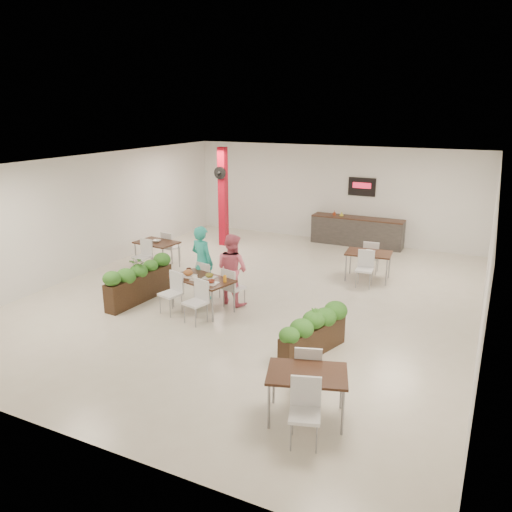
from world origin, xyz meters
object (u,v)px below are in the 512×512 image
Objects in this scene: diner_man at (202,262)px; planter_left at (139,279)px; planter_right at (313,331)px; red_column at (223,196)px; service_counter at (357,231)px; side_table_a at (157,246)px; main_table at (202,283)px; diner_woman at (232,269)px; side_table_b at (368,257)px; side_table_c at (307,381)px.

diner_man is 1.53m from planter_left.
planter_left is at bearing 170.19° from planter_right.
red_column is 4.56m from service_counter.
red_column is at bearing 131.05° from planter_right.
side_table_a is (-0.51, -2.95, -1.02)m from red_column.
planter_left is 2.58m from side_table_a.
main_table is 3.11m from planter_right.
diner_woman is at bearing -58.57° from red_column.
red_column is at bearing 97.23° from planter_left.
diner_woman is 3.03m from planter_right.
main_table is at bearing -132.85° from side_table_b.
side_table_c is at bearing -89.03° from side_table_b.
diner_man is 1.07× the size of side_table_b.
diner_woman is at bearing 21.67° from planter_left.
planter_left is at bearing -174.41° from main_table.
side_table_b is at bearing 78.11° from side_table_c.
red_column is 1.90× the size of planter_right.
planter_left is 1.25× the size of side_table_a.
diner_woman is (0.41, 0.65, 0.20)m from main_table.
service_counter is at bearing 53.40° from side_table_a.
side_table_a is at bearing 117.21° from planter_left.
side_table_b is (1.16, -3.28, 0.14)m from service_counter.
service_counter is at bearing -87.02° from diner_woman.
diner_woman is 4.71m from side_table_c.
red_column is at bearing 114.32° from main_table.
side_table_c is at bearing 146.11° from diner_woman.
diner_man reaches higher than planter_right.
diner_woman is at bearing -101.58° from service_counter.
red_column is 1.94× the size of side_table_b.
planter_left is 1.25× the size of side_table_b.
side_table_a is (-2.42, 1.48, -0.25)m from diner_man.
main_table is at bearing -65.68° from red_column.
side_table_c is at bearing -31.73° from side_table_a.
service_counter reaches higher than side_table_c.
main_table and side_table_a have the same top height.
planter_left is (-1.24, -0.81, -0.36)m from diner_man.
main_table is at bearing -103.76° from service_counter.
red_column is at bearing 159.72° from side_table_b.
main_table is 4.65m from side_table_b.
planter_left reaches higher than side_table_a.
service_counter is 9.98m from side_table_c.
red_column reaches higher than diner_woman.
side_table_b is at bearing 40.41° from planter_left.
planter_right is (5.26, -6.04, -1.16)m from red_column.
planter_left is at bearing -144.48° from side_table_b.
planter_left reaches higher than main_table.
red_column is 8.09m from planter_right.
diner_woman is 0.99× the size of side_table_c.
main_table is at bearing 72.37° from diner_woman.
side_table_a reaches higher than planter_right.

